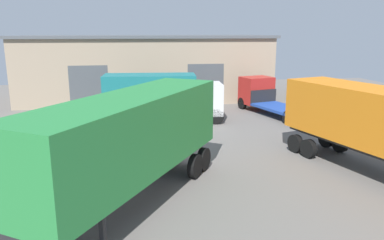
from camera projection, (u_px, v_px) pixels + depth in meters
The scene contains 6 objects.
ground_plane at pixel (162, 160), 19.00m from camera, with size 60.00×60.00×0.00m, color slate.
warehouse_building at pixel (146, 67), 35.81m from camera, with size 23.12×8.96×6.00m.
container_trailer_green at pixel (132, 137), 13.57m from camera, with size 7.62×10.00×4.15m.
box_truck_white at pixel (162, 95), 26.59m from camera, with size 8.51×3.06×3.40m.
flatbed_truck_red at pixel (265, 96), 30.07m from camera, with size 4.54×8.40×2.68m.
oil_drum at pixel (88, 148), 19.51m from camera, with size 0.58×0.58×0.88m.
Camera 1 is at (-1.27, -18.03, 6.36)m, focal length 35.00 mm.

